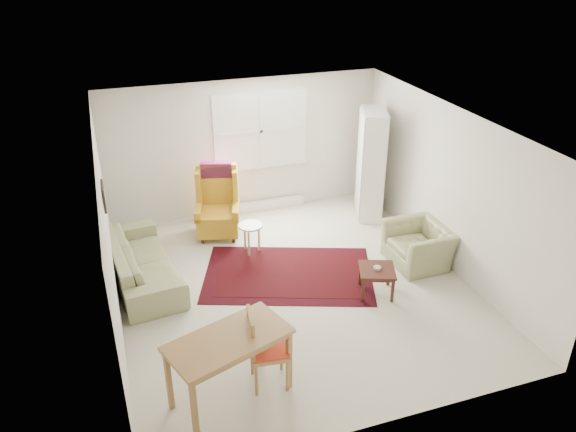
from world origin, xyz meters
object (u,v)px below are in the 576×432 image
object	(u,v)px
sofa	(141,254)
stool	(251,238)
armchair	(419,241)
wingback_chair	(217,203)
desk_chair	(269,348)
desk	(230,368)
cabinet	(371,165)
coffee_table	(376,281)

from	to	relation	value
sofa	stool	size ratio (longest dim) A/B	4.22
armchair	wingback_chair	xyz separation A→B (m)	(-2.82, 1.89, 0.24)
wingback_chair	desk_chair	bearing A→B (deg)	-77.94
stool	desk	distance (m)	3.24
armchair	cabinet	distance (m)	1.90
sofa	desk	distance (m)	2.89
sofa	coffee_table	world-z (taller)	sofa
stool	desk	size ratio (longest dim) A/B	0.39
desk	wingback_chair	bearing A→B (deg)	79.74
sofa	cabinet	bearing A→B (deg)	-84.30
wingback_chair	cabinet	distance (m)	2.85
coffee_table	desk	bearing A→B (deg)	-151.59
coffee_table	armchair	bearing A→B (deg)	28.46
sofa	desk	bearing A→B (deg)	-172.34
sofa	armchair	distance (m)	4.30
cabinet	desk_chair	size ratio (longest dim) A/B	1.99
desk_chair	coffee_table	bearing A→B (deg)	-50.55
sofa	desk_chair	bearing A→B (deg)	-162.88
wingback_chair	cabinet	size ratio (longest dim) A/B	0.62
wingback_chair	desk_chair	xyz separation A→B (m)	(-0.21, -3.70, -0.12)
armchair	coffee_table	distance (m)	1.17
stool	armchair	bearing A→B (deg)	-25.39
stool	desk	xyz separation A→B (m)	(-1.07, -3.05, 0.16)
stool	wingback_chair	bearing A→B (deg)	117.47
wingback_chair	desk_chair	distance (m)	3.71
armchair	stool	bearing A→B (deg)	-117.24
desk_chair	sofa	bearing A→B (deg)	30.84
wingback_chair	desk	bearing A→B (deg)	-84.98
desk	desk_chair	size ratio (longest dim) A/B	1.33
stool	desk_chair	distance (m)	3.03
sofa	armchair	world-z (taller)	sofa
wingback_chair	coffee_table	bearing A→B (deg)	-38.36
sofa	desk_chair	xyz separation A→B (m)	(1.17, -2.71, 0.06)
stool	desk_chair	xyz separation A→B (m)	(-0.59, -2.96, 0.24)
armchair	cabinet	size ratio (longest dim) A/B	0.49
wingback_chair	coffee_table	size ratio (longest dim) A/B	2.46
sofa	coffee_table	bearing A→B (deg)	-120.93
desk	desk_chair	bearing A→B (deg)	10.81
sofa	stool	bearing A→B (deg)	-88.24
sofa	armchair	size ratio (longest dim) A/B	2.24
sofa	cabinet	xyz separation A→B (m)	(4.20, 0.89, 0.56)
stool	cabinet	world-z (taller)	cabinet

